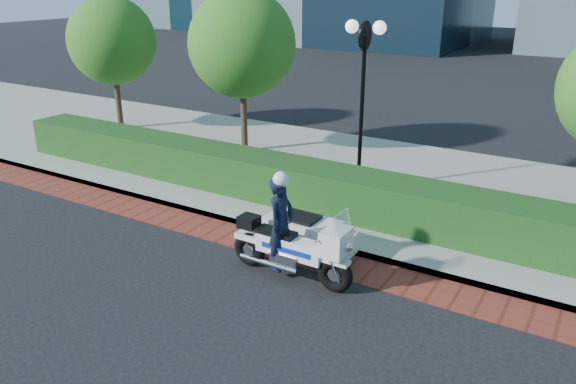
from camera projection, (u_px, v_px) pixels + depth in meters
The scene contains 8 objects.
ground at pixel (200, 267), 10.95m from camera, with size 120.00×120.00×0.00m, color black.
brick_strip at pixel (244, 238), 12.15m from camera, with size 60.00×1.00×0.01m, color maroon.
sidewalk at pixel (337, 176), 15.72m from camera, with size 60.00×8.00×0.15m, color gray.
hedge_main at pixel (294, 182), 13.59m from camera, with size 18.00×1.20×1.00m, color #113315.
lamppost at pixel (363, 80), 13.56m from camera, with size 1.02×0.70×4.21m.
tree_a at pixel (112, 41), 19.32m from camera, with size 3.00×3.00×4.58m.
tree_b at pixel (242, 44), 16.59m from camera, with size 3.20×3.20×4.89m.
police_motorcycle at pixel (296, 235), 10.67m from camera, with size 2.56×1.80×2.07m.
Camera 1 is at (6.47, -7.41, 5.32)m, focal length 35.00 mm.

